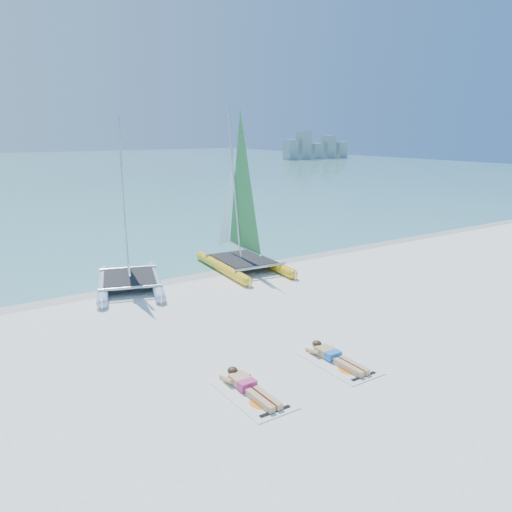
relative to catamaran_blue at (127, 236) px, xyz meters
The scene contains 9 objects.
ground 6.03m from the catamaran_blue, 67.82° to the right, with size 140.00×140.00×0.00m, color white.
wet_sand_strip 2.80m from the catamaran_blue, ahead, with size 140.00×1.40×0.01m, color beige.
distant_skyline 79.58m from the catamaran_blue, 45.40° to the left, with size 14.00×2.00×5.00m.
catamaran_blue is the anchor object (origin of this frame).
catamaran_yellow 4.49m from the catamaran_blue, ahead, with size 2.57×5.01×6.27m.
towel_a 8.52m from the catamaran_blue, 92.91° to the right, with size 1.00×1.85×0.02m, color white.
sunbather_a 8.31m from the catamaran_blue, 92.97° to the right, with size 0.37×1.73×0.26m.
towel_b 8.68m from the catamaran_blue, 76.54° to the right, with size 1.00×1.85×0.02m, color white.
sunbather_b 8.47m from the catamaran_blue, 76.23° to the right, with size 0.37×1.73×0.26m.
Camera 1 is at (-7.55, -10.56, 5.18)m, focal length 35.00 mm.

